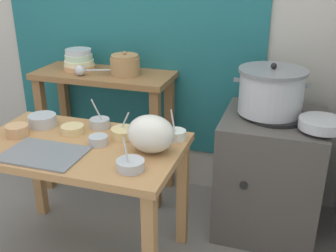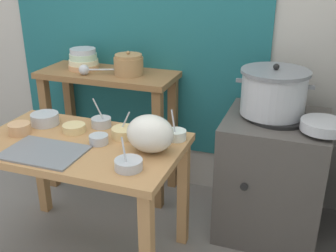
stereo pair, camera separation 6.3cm
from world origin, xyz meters
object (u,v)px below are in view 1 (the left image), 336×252
object	(u,v)px
prep_table	(80,162)
prep_bowl_6	(100,123)
serving_tray	(44,154)
prep_bowl_8	(176,134)
prep_bowl_1	(17,130)
prep_bowl_2	(124,133)
ladle	(82,70)
stove_block	(269,173)
bowl_stack_enamel	(79,60)
prep_bowl_0	(98,140)
prep_bowl_7	(42,120)
prep_bowl_3	(72,129)
wide_pan	(322,124)
plastic_bag	(151,134)
back_shelf_table	(105,103)
steamer_pot	(271,91)
prep_bowl_5	(130,164)
clay_pot	(125,65)

from	to	relation	value
prep_table	prep_bowl_6	bearing A→B (deg)	88.08
serving_tray	prep_bowl_8	world-z (taller)	prep_bowl_8
prep_bowl_1	prep_bowl_2	size ratio (longest dim) A/B	0.87
ladle	prep_bowl_8	world-z (taller)	ladle
serving_tray	prep_bowl_2	size ratio (longest dim) A/B	2.84
stove_block	serving_tray	distance (m)	1.36
bowl_stack_enamel	prep_bowl_0	bearing A→B (deg)	-55.40
prep_bowl_0	prep_bowl_1	world-z (taller)	prep_bowl_1
bowl_stack_enamel	prep_bowl_8	size ratio (longest dim) A/B	1.34
prep_bowl_8	prep_bowl_1	bearing A→B (deg)	-165.14
ladle	prep_bowl_7	world-z (taller)	ladle
prep_bowl_3	serving_tray	bearing A→B (deg)	-89.81
stove_block	wide_pan	xyz separation A→B (m)	(0.25, -0.14, 0.42)
wide_pan	plastic_bag	bearing A→B (deg)	-152.47
back_shelf_table	prep_bowl_0	world-z (taller)	back_shelf_table
stove_block	back_shelf_table	bearing A→B (deg)	173.69
prep_bowl_6	prep_bowl_7	bearing A→B (deg)	-166.53
prep_table	prep_bowl_0	world-z (taller)	prep_bowl_0
serving_tray	wide_pan	bearing A→B (deg)	25.58
steamer_pot	prep_bowl_3	distance (m)	1.16
plastic_bag	prep_bowl_3	distance (m)	0.51
steamer_pot	prep_bowl_2	size ratio (longest dim) A/B	3.14
prep_bowl_5	prep_bowl_7	bearing A→B (deg)	154.49
clay_pot	prep_bowl_3	distance (m)	0.66
bowl_stack_enamel	prep_bowl_5	xyz separation A→B (m)	(0.77, -0.94, -0.22)
back_shelf_table	wide_pan	distance (m)	1.46
plastic_bag	wide_pan	size ratio (longest dim) A/B	1.01
steamer_pot	plastic_bag	bearing A→B (deg)	-131.99
stove_block	prep_bowl_8	distance (m)	0.73
prep_bowl_1	prep_bowl_3	distance (m)	0.30
stove_block	prep_bowl_7	bearing A→B (deg)	-160.86
stove_block	plastic_bag	world-z (taller)	plastic_bag
stove_block	prep_bowl_8	bearing A→B (deg)	-141.78
wide_pan	prep_bowl_5	distance (m)	1.06
prep_bowl_7	prep_bowl_8	xyz separation A→B (m)	(0.80, 0.06, -0.01)
prep_bowl_7	serving_tray	bearing A→B (deg)	-55.77
plastic_bag	prep_bowl_7	bearing A→B (deg)	170.34
prep_bowl_0	prep_bowl_8	distance (m)	0.41
stove_block	serving_tray	xyz separation A→B (m)	(-1.07, -0.77, 0.34)
prep_bowl_0	plastic_bag	bearing A→B (deg)	1.48
prep_bowl_2	prep_bowl_1	bearing A→B (deg)	-164.75
prep_table	bowl_stack_enamel	xyz separation A→B (m)	(-0.40, 0.76, 0.36)
ladle	plastic_bag	bearing A→B (deg)	-40.09
wide_pan	prep_bowl_5	size ratio (longest dim) A/B	1.56
wide_pan	prep_bowl_3	bearing A→B (deg)	-165.35
bowl_stack_enamel	wide_pan	world-z (taller)	bowl_stack_enamel
serving_tray	prep_bowl_7	world-z (taller)	prep_bowl_7
ladle	prep_bowl_8	bearing A→B (deg)	-27.72
prep_bowl_8	bowl_stack_enamel	bearing A→B (deg)	148.05
prep_table	plastic_bag	bearing A→B (deg)	4.82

